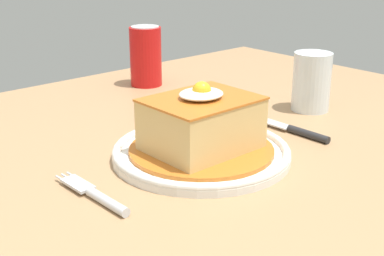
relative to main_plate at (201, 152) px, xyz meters
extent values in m
cube|color=#A87F56|center=(-0.06, 0.06, -0.03)|extent=(1.40, 0.91, 0.04)
cylinder|color=#A87F56|center=(0.56, 0.44, -0.40)|extent=(0.07, 0.07, 0.70)
cylinder|color=white|center=(0.00, 0.00, 0.00)|extent=(0.25, 0.25, 0.01)
torus|color=white|center=(0.00, 0.00, 0.00)|extent=(0.25, 0.25, 0.01)
cylinder|color=#C66B23|center=(0.00, 0.00, 0.00)|extent=(0.21, 0.21, 0.01)
cube|color=#DBB770|center=(0.00, 0.00, 0.04)|extent=(0.15, 0.12, 0.07)
cube|color=#C66B23|center=(0.00, 0.00, 0.08)|extent=(0.15, 0.12, 0.00)
ellipsoid|color=white|center=(0.00, 0.00, 0.09)|extent=(0.06, 0.06, 0.01)
sphere|color=yellow|center=(0.00, 0.00, 0.09)|extent=(0.03, 0.03, 0.03)
cylinder|color=silver|center=(-0.18, -0.03, 0.00)|extent=(0.01, 0.08, 0.01)
cube|color=silver|center=(-0.18, 0.03, 0.00)|extent=(0.02, 0.05, 0.00)
cylinder|color=silver|center=(-0.17, 0.06, 0.00)|extent=(0.00, 0.03, 0.00)
cylinder|color=silver|center=(-0.18, 0.06, 0.00)|extent=(0.00, 0.03, 0.00)
cylinder|color=silver|center=(-0.19, 0.06, 0.00)|extent=(0.00, 0.03, 0.00)
cylinder|color=#262628|center=(0.18, -0.05, 0.00)|extent=(0.01, 0.08, 0.01)
cube|color=silver|center=(0.18, 0.03, 0.00)|extent=(0.02, 0.09, 0.00)
cylinder|color=red|center=(0.18, 0.37, 0.05)|extent=(0.07, 0.07, 0.12)
cylinder|color=silver|center=(0.18, 0.37, 0.11)|extent=(0.06, 0.06, 0.00)
cylinder|color=#3F2314|center=(0.30, 0.03, 0.02)|extent=(0.06, 0.06, 0.06)
cylinder|color=silver|center=(0.30, 0.03, 0.04)|extent=(0.07, 0.07, 0.10)
camera|label=1|loc=(-0.48, -0.52, 0.29)|focal=50.06mm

